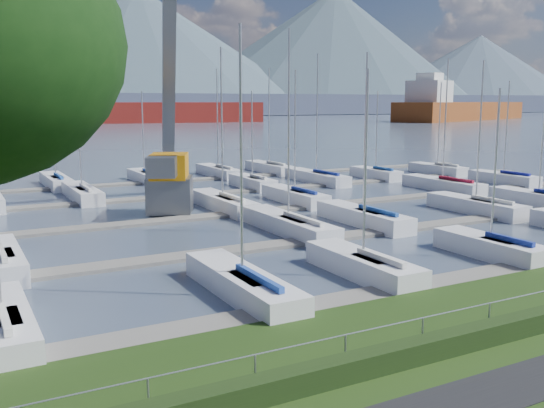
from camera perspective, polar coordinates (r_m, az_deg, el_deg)
path at (r=19.46m, az=22.31°, el=-15.40°), size 160.00×2.00×0.04m
hedge at (r=20.90m, az=16.76°, el=-12.29°), size 80.00×0.70×0.70m
fence at (r=20.87m, az=16.08°, el=-9.79°), size 80.00×0.04×0.04m
docks at (r=43.08m, az=-8.88°, el=-1.47°), size 90.00×41.60×0.25m
crane at (r=46.27m, az=-9.69°, el=6.20°), size 6.29×13.47×22.35m
cargo_ship_mid at (r=241.72m, az=-15.03°, el=8.27°), size 110.44×34.36×21.50m
cargo_ship_east at (r=279.43m, az=17.19°, el=8.34°), size 94.16×49.09×21.50m
sailboat_fleet at (r=45.06m, az=-8.01°, el=6.18°), size 76.26×49.60×13.23m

